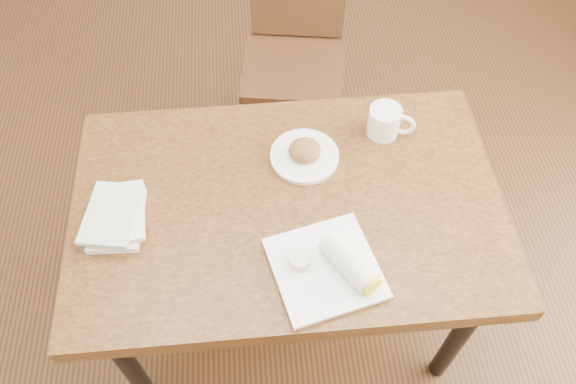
{
  "coord_description": "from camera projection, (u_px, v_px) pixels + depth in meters",
  "views": [
    {
      "loc": [
        -0.08,
        -0.93,
        2.13
      ],
      "look_at": [
        0.0,
        0.0,
        0.8
      ],
      "focal_mm": 35.0,
      "sensor_mm": 36.0,
      "label": 1
    }
  ],
  "objects": [
    {
      "name": "ground",
      "position": [
        288.0,
        306.0,
        2.28
      ],
      "size": [
        4.0,
        5.0,
        0.01
      ],
      "primitive_type": "cube",
      "color": "#472814",
      "rests_on": "ground"
    },
    {
      "name": "table",
      "position": [
        288.0,
        216.0,
        1.73
      ],
      "size": [
        1.28,
        0.82,
        0.75
      ],
      "color": "brown",
      "rests_on": "ground"
    },
    {
      "name": "chair_far",
      "position": [
        296.0,
        41.0,
        2.38
      ],
      "size": [
        0.48,
        0.48,
        0.95
      ],
      "color": "#412412",
      "rests_on": "ground"
    },
    {
      "name": "plate_scone",
      "position": [
        305.0,
        154.0,
        1.74
      ],
      "size": [
        0.22,
        0.22,
        0.07
      ],
      "color": "white",
      "rests_on": "table"
    },
    {
      "name": "coffee_mug",
      "position": [
        386.0,
        121.0,
        1.78
      ],
      "size": [
        0.15,
        0.1,
        0.1
      ],
      "color": "white",
      "rests_on": "table"
    },
    {
      "name": "plate_burrito",
      "position": [
        333.0,
        267.0,
        1.51
      ],
      "size": [
        0.33,
        0.33,
        0.09
      ],
      "color": "white",
      "rests_on": "table"
    },
    {
      "name": "book_stack",
      "position": [
        116.0,
        216.0,
        1.6
      ],
      "size": [
        0.18,
        0.24,
        0.06
      ],
      "color": "white",
      "rests_on": "table"
    }
  ]
}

